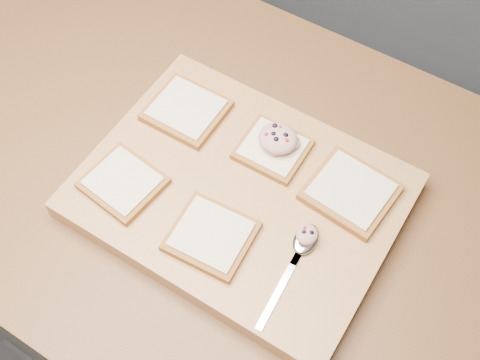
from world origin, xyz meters
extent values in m
plane|color=#515459|center=(0.00, 0.00, 0.00)|extent=(4.00, 4.00, 0.00)
cube|color=slate|center=(0.00, 0.00, 0.42)|extent=(1.90, 0.75, 0.84)
cube|color=brown|center=(0.00, 0.00, 0.87)|extent=(2.00, 0.80, 0.06)
cube|color=tan|center=(-0.05, -0.03, 0.92)|extent=(0.50, 0.38, 0.04)
cube|color=#9A6528|center=(-0.21, 0.05, 0.95)|extent=(0.13, 0.12, 0.01)
cube|color=beige|center=(-0.21, 0.05, 0.96)|extent=(0.11, 0.10, 0.00)
cube|color=#9A6528|center=(-0.05, 0.06, 0.95)|extent=(0.11, 0.10, 0.01)
cube|color=beige|center=(-0.05, 0.06, 0.95)|extent=(0.10, 0.09, 0.00)
cube|color=#9A6528|center=(0.10, 0.06, 0.95)|extent=(0.14, 0.13, 0.01)
cube|color=beige|center=(0.10, 0.06, 0.96)|extent=(0.12, 0.11, 0.00)
cube|color=#9A6528|center=(-0.22, -0.12, 0.95)|extent=(0.13, 0.12, 0.01)
cube|color=beige|center=(-0.22, -0.12, 0.95)|extent=(0.11, 0.10, 0.00)
cube|color=#9A6528|center=(-0.04, -0.13, 0.95)|extent=(0.13, 0.12, 0.01)
cube|color=beige|center=(-0.04, -0.13, 0.96)|extent=(0.11, 0.10, 0.00)
ellipsoid|color=tan|center=(-0.04, 0.07, 0.97)|extent=(0.07, 0.06, 0.03)
sphere|color=black|center=(-0.03, 0.07, 0.98)|extent=(0.01, 0.01, 0.01)
sphere|color=black|center=(-0.06, 0.08, 0.98)|extent=(0.01, 0.01, 0.01)
sphere|color=black|center=(-0.04, 0.06, 0.98)|extent=(0.01, 0.01, 0.01)
sphere|color=black|center=(-0.05, 0.07, 0.98)|extent=(0.01, 0.01, 0.01)
sphere|color=#A5140C|center=(-0.02, 0.07, 0.98)|extent=(0.01, 0.01, 0.01)
sphere|color=#A5140C|center=(-0.05, 0.08, 0.98)|extent=(0.01, 0.01, 0.01)
sphere|color=#A5140C|center=(-0.06, 0.06, 0.98)|extent=(0.01, 0.01, 0.01)
ellipsoid|color=silver|center=(0.08, -0.05, 0.95)|extent=(0.04, 0.06, 0.01)
cube|color=silver|center=(0.08, -0.08, 0.94)|extent=(0.01, 0.04, 0.00)
cube|color=silver|center=(0.09, -0.14, 0.94)|extent=(0.02, 0.14, 0.00)
ellipsoid|color=tan|center=(0.08, -0.05, 0.96)|extent=(0.03, 0.04, 0.02)
sphere|color=black|center=(0.09, -0.05, 0.97)|extent=(0.01, 0.01, 0.01)
sphere|color=black|center=(0.08, -0.06, 0.97)|extent=(0.01, 0.01, 0.01)
sphere|color=#A5140C|center=(0.07, -0.05, 0.97)|extent=(0.01, 0.01, 0.01)
camera|label=1|loc=(0.21, -0.45, 1.78)|focal=45.00mm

